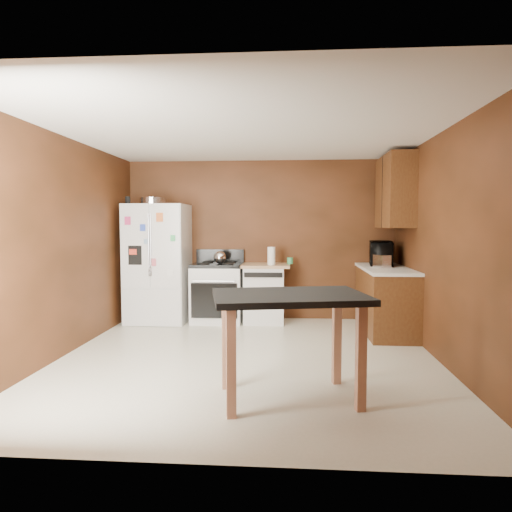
# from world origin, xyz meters

# --- Properties ---
(floor) EXTENTS (4.50, 4.50, 0.00)m
(floor) POSITION_xyz_m (0.00, 0.00, 0.00)
(floor) COLOR silver
(floor) RESTS_ON ground
(ceiling) EXTENTS (4.50, 4.50, 0.00)m
(ceiling) POSITION_xyz_m (0.00, 0.00, 2.50)
(ceiling) COLOR white
(ceiling) RESTS_ON ground
(wall_back) EXTENTS (4.20, 0.00, 4.20)m
(wall_back) POSITION_xyz_m (0.00, 2.25, 1.25)
(wall_back) COLOR brown
(wall_back) RESTS_ON ground
(wall_front) EXTENTS (4.20, 0.00, 4.20)m
(wall_front) POSITION_xyz_m (0.00, -2.25, 1.25)
(wall_front) COLOR brown
(wall_front) RESTS_ON ground
(wall_left) EXTENTS (0.00, 4.50, 4.50)m
(wall_left) POSITION_xyz_m (-2.10, 0.00, 1.25)
(wall_left) COLOR brown
(wall_left) RESTS_ON ground
(wall_right) EXTENTS (0.00, 4.50, 4.50)m
(wall_right) POSITION_xyz_m (2.10, 0.00, 1.25)
(wall_right) COLOR brown
(wall_right) RESTS_ON ground
(roasting_pan) EXTENTS (0.40, 0.40, 0.10)m
(roasting_pan) POSITION_xyz_m (-1.61, 1.86, 1.85)
(roasting_pan) COLOR silver
(roasting_pan) RESTS_ON refrigerator
(pen_cup) EXTENTS (0.08, 0.08, 0.11)m
(pen_cup) POSITION_xyz_m (-1.96, 1.73, 1.86)
(pen_cup) COLOR black
(pen_cup) RESTS_ON refrigerator
(kettle) EXTENTS (0.19, 0.19, 0.19)m
(kettle) POSITION_xyz_m (-0.59, 1.88, 1.00)
(kettle) COLOR silver
(kettle) RESTS_ON gas_range
(paper_towel) EXTENTS (0.15, 0.15, 0.27)m
(paper_towel) POSITION_xyz_m (0.19, 1.84, 1.02)
(paper_towel) COLOR white
(paper_towel) RESTS_ON dishwasher
(green_canister) EXTENTS (0.11, 0.11, 0.10)m
(green_canister) POSITION_xyz_m (0.47, 2.04, 0.94)
(green_canister) COLOR #3B9B5B
(green_canister) RESTS_ON dishwasher
(toaster) EXTENTS (0.23, 0.28, 0.17)m
(toaster) POSITION_xyz_m (1.74, 1.47, 0.99)
(toaster) COLOR silver
(toaster) RESTS_ON right_cabinets
(microwave) EXTENTS (0.46, 0.62, 0.32)m
(microwave) POSITION_xyz_m (1.80, 1.82, 1.06)
(microwave) COLOR black
(microwave) RESTS_ON right_cabinets
(refrigerator) EXTENTS (0.90, 0.80, 1.80)m
(refrigerator) POSITION_xyz_m (-1.55, 1.86, 0.90)
(refrigerator) COLOR white
(refrigerator) RESTS_ON ground
(gas_range) EXTENTS (0.76, 0.68, 1.10)m
(gas_range) POSITION_xyz_m (-0.64, 1.92, 0.46)
(gas_range) COLOR white
(gas_range) RESTS_ON ground
(dishwasher) EXTENTS (0.78, 0.63, 0.89)m
(dishwasher) POSITION_xyz_m (0.08, 1.95, 0.45)
(dishwasher) COLOR white
(dishwasher) RESTS_ON ground
(right_cabinets) EXTENTS (0.63, 1.58, 2.45)m
(right_cabinets) POSITION_xyz_m (1.84, 1.48, 0.91)
(right_cabinets) COLOR brown
(right_cabinets) RESTS_ON ground
(island) EXTENTS (1.41, 1.08, 0.91)m
(island) POSITION_xyz_m (0.46, -1.13, 0.77)
(island) COLOR black
(island) RESTS_ON ground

